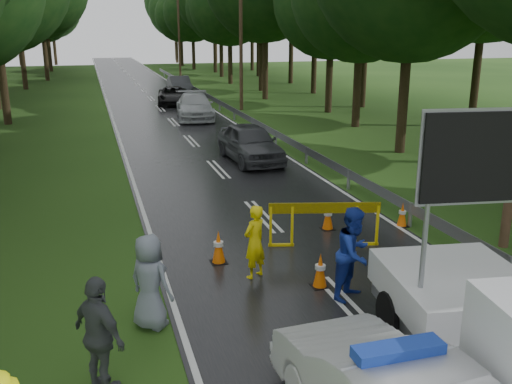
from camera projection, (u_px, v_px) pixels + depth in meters
name	position (u px, v px, depth m)	size (l,w,h in m)	color
ground	(351.00, 310.00, 11.29)	(160.00, 160.00, 0.00)	#1E3F12
road	(160.00, 109.00, 38.94)	(7.00, 140.00, 0.02)	black
guardrail	(214.00, 100.00, 39.48)	(0.12, 60.06, 0.70)	gray
utility_pole_mid	(241.00, 32.00, 37.09)	(1.40, 0.24, 10.00)	#422F1E
utility_pole_far	(179.00, 30.00, 61.06)	(1.40, 0.24, 10.00)	#422F1E
barrier	(325.00, 214.00, 14.29)	(2.74, 0.75, 1.16)	yellow
officer	(255.00, 242.00, 12.52)	(0.61, 0.40, 1.68)	yellow
civilian	(354.00, 253.00, 11.55)	(0.94, 0.74, 1.94)	#17309A
bystander_mid	(100.00, 336.00, 8.52)	(1.10, 0.46, 1.88)	#44484C
bystander_right	(150.00, 282.00, 10.41)	(0.89, 0.58, 1.81)	slate
queue_car_first	(250.00, 143.00, 23.52)	(1.84, 4.58, 1.56)	#3C3D43
queue_car_second	(195.00, 106.00, 34.53)	(2.13, 5.24, 1.52)	#AFB3B8
queue_car_third	(173.00, 96.00, 40.96)	(2.13, 4.62, 1.28)	black
queue_car_fourth	(180.00, 86.00, 46.84)	(1.59, 4.57, 1.51)	#393B40
cone_center	(320.00, 271.00, 12.16)	(0.37, 0.37, 0.78)	black
cone_far	(328.00, 217.00, 15.64)	(0.37, 0.37, 0.77)	black
cone_left_mid	(219.00, 247.00, 13.40)	(0.38, 0.38, 0.82)	black
cone_right	(402.00, 215.00, 15.91)	(0.33, 0.33, 0.70)	black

